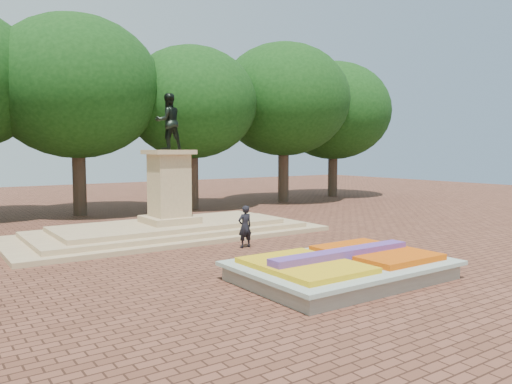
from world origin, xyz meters
The scene contains 5 objects.
ground centered at (0.00, 0.00, 0.00)m, with size 90.00×90.00×0.00m, color brown.
flower_bed centered at (1.03, -2.00, 0.38)m, with size 6.30×4.30×0.91m.
monument centered at (0.00, 8.00, 0.88)m, with size 14.00×6.00×6.40m.
tree_row_back centered at (2.33, 18.00, 6.67)m, with size 44.80×8.80×10.43m.
pedestrian centered at (1.32, 3.78, 0.85)m, with size 0.62×0.40×1.69m, color black.
Camera 1 is at (-9.54, -12.68, 3.91)m, focal length 35.00 mm.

